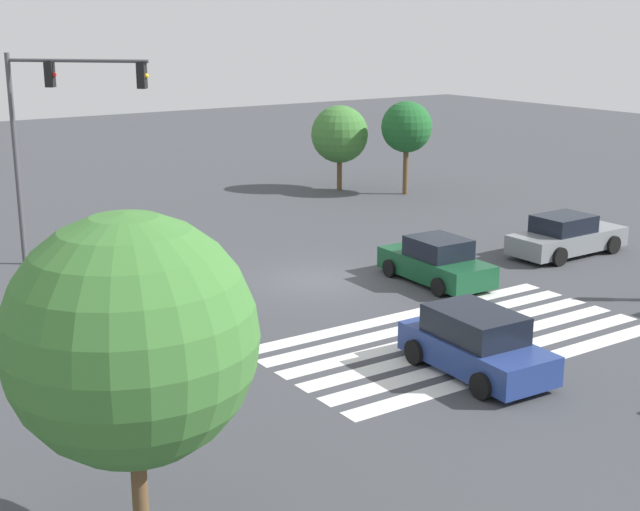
{
  "coord_description": "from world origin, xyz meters",
  "views": [
    {
      "loc": [
        -16.11,
        -23.92,
        8.54
      ],
      "look_at": [
        0.0,
        0.0,
        0.86
      ],
      "focal_mm": 50.0,
      "sensor_mm": 36.0,
      "label": 1
    }
  ],
  "objects_px": {
    "traffic_signal_mast": "(50,120)",
    "car_0": "(135,317)",
    "tree_corner_a": "(131,339)",
    "tree_corner_c": "(407,127)",
    "car_1": "(566,236)",
    "car_4": "(476,344)",
    "tree_corner_b": "(340,134)",
    "car_2": "(436,262)"
  },
  "relations": [
    {
      "from": "traffic_signal_mast",
      "to": "car_0",
      "type": "bearing_deg",
      "value": -50.73
    },
    {
      "from": "tree_corner_a",
      "to": "tree_corner_c",
      "type": "bearing_deg",
      "value": 43.07
    },
    {
      "from": "car_1",
      "to": "car_4",
      "type": "distance_m",
      "value": 12.68
    },
    {
      "from": "traffic_signal_mast",
      "to": "car_4",
      "type": "distance_m",
      "value": 17.05
    },
    {
      "from": "traffic_signal_mast",
      "to": "tree_corner_a",
      "type": "distance_m",
      "value": 18.91
    },
    {
      "from": "car_0",
      "to": "car_1",
      "type": "distance_m",
      "value": 17.1
    },
    {
      "from": "car_1",
      "to": "tree_corner_c",
      "type": "distance_m",
      "value": 13.17
    },
    {
      "from": "car_1",
      "to": "tree_corner_a",
      "type": "height_order",
      "value": "tree_corner_a"
    },
    {
      "from": "traffic_signal_mast",
      "to": "tree_corner_c",
      "type": "relative_size",
      "value": 1.6
    },
    {
      "from": "tree_corner_b",
      "to": "tree_corner_c",
      "type": "height_order",
      "value": "tree_corner_c"
    },
    {
      "from": "tree_corner_c",
      "to": "car_4",
      "type": "bearing_deg",
      "value": -125.01
    },
    {
      "from": "traffic_signal_mast",
      "to": "tree_corner_a",
      "type": "height_order",
      "value": "traffic_signal_mast"
    },
    {
      "from": "tree_corner_b",
      "to": "tree_corner_c",
      "type": "bearing_deg",
      "value": -53.53
    },
    {
      "from": "tree_corner_a",
      "to": "tree_corner_c",
      "type": "height_order",
      "value": "tree_corner_a"
    },
    {
      "from": "car_4",
      "to": "tree_corner_a",
      "type": "relative_size",
      "value": 0.72
    },
    {
      "from": "car_2",
      "to": "tree_corner_b",
      "type": "height_order",
      "value": "tree_corner_b"
    },
    {
      "from": "car_0",
      "to": "tree_corner_b",
      "type": "xyz_separation_m",
      "value": [
        17.62,
        15.45,
        2.08
      ]
    },
    {
      "from": "tree_corner_a",
      "to": "tree_corner_b",
      "type": "distance_m",
      "value": 32.67
    },
    {
      "from": "car_0",
      "to": "tree_corner_b",
      "type": "distance_m",
      "value": 23.52
    },
    {
      "from": "car_4",
      "to": "tree_corner_c",
      "type": "xyz_separation_m",
      "value": [
        13.44,
        19.19,
        2.6
      ]
    },
    {
      "from": "car_2",
      "to": "car_4",
      "type": "bearing_deg",
      "value": 147.86
    },
    {
      "from": "car_0",
      "to": "car_1",
      "type": "height_order",
      "value": "car_0"
    },
    {
      "from": "car_0",
      "to": "traffic_signal_mast",
      "type": "bearing_deg",
      "value": 84.2
    },
    {
      "from": "car_1",
      "to": "tree_corner_b",
      "type": "distance_m",
      "value": 15.6
    },
    {
      "from": "traffic_signal_mast",
      "to": "car_4",
      "type": "height_order",
      "value": "traffic_signal_mast"
    },
    {
      "from": "traffic_signal_mast",
      "to": "car_4",
      "type": "relative_size",
      "value": 1.78
    },
    {
      "from": "traffic_signal_mast",
      "to": "tree_corner_b",
      "type": "relative_size",
      "value": 1.72
    },
    {
      "from": "car_1",
      "to": "tree_corner_b",
      "type": "bearing_deg",
      "value": 87.08
    },
    {
      "from": "car_4",
      "to": "tree_corner_a",
      "type": "height_order",
      "value": "tree_corner_a"
    },
    {
      "from": "tree_corner_b",
      "to": "tree_corner_c",
      "type": "xyz_separation_m",
      "value": [
        2.07,
        -2.81,
        0.5
      ]
    },
    {
      "from": "car_4",
      "to": "tree_corner_b",
      "type": "relative_size",
      "value": 0.97
    },
    {
      "from": "car_2",
      "to": "tree_corner_a",
      "type": "distance_m",
      "value": 17.4
    },
    {
      "from": "car_1",
      "to": "tree_corner_a",
      "type": "bearing_deg",
      "value": -157.0
    },
    {
      "from": "car_0",
      "to": "tree_corner_c",
      "type": "height_order",
      "value": "tree_corner_c"
    },
    {
      "from": "car_2",
      "to": "tree_corner_a",
      "type": "height_order",
      "value": "tree_corner_a"
    },
    {
      "from": "car_0",
      "to": "tree_corner_a",
      "type": "height_order",
      "value": "tree_corner_a"
    },
    {
      "from": "car_4",
      "to": "tree_corner_a",
      "type": "xyz_separation_m",
      "value": [
        -9.99,
        -2.71,
        3.02
      ]
    },
    {
      "from": "car_4",
      "to": "tree_corner_c",
      "type": "relative_size",
      "value": 0.9
    },
    {
      "from": "car_1",
      "to": "tree_corner_c",
      "type": "xyz_separation_m",
      "value": [
        2.6,
        12.64,
        2.66
      ]
    },
    {
      "from": "traffic_signal_mast",
      "to": "car_2",
      "type": "distance_m",
      "value": 14.05
    },
    {
      "from": "car_0",
      "to": "car_2",
      "type": "height_order",
      "value": "car_0"
    },
    {
      "from": "car_1",
      "to": "car_4",
      "type": "bearing_deg",
      "value": -149.82
    }
  ]
}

